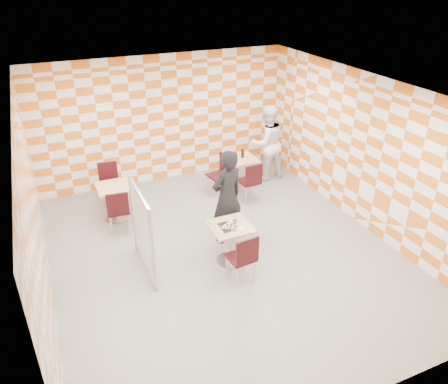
{
  "coord_description": "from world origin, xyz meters",
  "views": [
    {
      "loc": [
        -2.66,
        -6.09,
        4.77
      ],
      "look_at": [
        0.1,
        0.2,
        1.15
      ],
      "focal_mm": 35.0,
      "sensor_mm": 36.0,
      "label": 1
    }
  ],
  "objects_px": {
    "chair_main_front": "(244,256)",
    "chair_empty_near": "(118,208)",
    "chair_empty_far": "(109,180)",
    "soda_bottle": "(243,153)",
    "partition": "(142,230)",
    "second_table": "(240,168)",
    "main_table": "(230,237)",
    "sport_bottle": "(235,155)",
    "man_dark": "(227,197)",
    "chair_second_front": "(251,179)",
    "chair_second_side": "(221,171)",
    "empty_table": "(116,197)",
    "man_white": "(267,143)"
  },
  "relations": [
    {
      "from": "partition",
      "to": "man_dark",
      "type": "xyz_separation_m",
      "value": [
        1.68,
        0.27,
        0.13
      ]
    },
    {
      "from": "chair_main_front",
      "to": "partition",
      "type": "height_order",
      "value": "partition"
    },
    {
      "from": "chair_empty_near",
      "to": "soda_bottle",
      "type": "relative_size",
      "value": 4.02
    },
    {
      "from": "second_table",
      "to": "sport_bottle",
      "type": "bearing_deg",
      "value": 157.99
    },
    {
      "from": "empty_table",
      "to": "chair_second_front",
      "type": "distance_m",
      "value": 2.92
    },
    {
      "from": "sport_bottle",
      "to": "second_table",
      "type": "bearing_deg",
      "value": -22.01
    },
    {
      "from": "chair_empty_near",
      "to": "partition",
      "type": "distance_m",
      "value": 1.37
    },
    {
      "from": "main_table",
      "to": "chair_empty_near",
      "type": "distance_m",
      "value": 2.37
    },
    {
      "from": "partition",
      "to": "sport_bottle",
      "type": "bearing_deg",
      "value": 38.92
    },
    {
      "from": "partition",
      "to": "soda_bottle",
      "type": "xyz_separation_m",
      "value": [
        2.93,
        2.2,
        0.06
      ]
    },
    {
      "from": "second_table",
      "to": "chair_empty_near",
      "type": "bearing_deg",
      "value": -164.8
    },
    {
      "from": "chair_empty_far",
      "to": "man_white",
      "type": "distance_m",
      "value": 3.79
    },
    {
      "from": "chair_second_front",
      "to": "man_dark",
      "type": "xyz_separation_m",
      "value": [
        -1.11,
        -1.18,
        0.38
      ]
    },
    {
      "from": "chair_main_front",
      "to": "chair_empty_far",
      "type": "height_order",
      "value": "same"
    },
    {
      "from": "main_table",
      "to": "man_white",
      "type": "bearing_deg",
      "value": 51.37
    },
    {
      "from": "sport_bottle",
      "to": "main_table",
      "type": "bearing_deg",
      "value": -116.5
    },
    {
      "from": "main_table",
      "to": "soda_bottle",
      "type": "xyz_separation_m",
      "value": [
        1.49,
        2.6,
        0.34
      ]
    },
    {
      "from": "chair_second_front",
      "to": "chair_second_side",
      "type": "xyz_separation_m",
      "value": [
        -0.43,
        0.67,
        0.0
      ]
    },
    {
      "from": "second_table",
      "to": "partition",
      "type": "relative_size",
      "value": 0.48
    },
    {
      "from": "second_table",
      "to": "main_table",
      "type": "bearing_deg",
      "value": -119.13
    },
    {
      "from": "chair_empty_far",
      "to": "soda_bottle",
      "type": "bearing_deg",
      "value": -9.11
    },
    {
      "from": "man_white",
      "to": "chair_second_side",
      "type": "bearing_deg",
      "value": 9.53
    },
    {
      "from": "chair_second_side",
      "to": "chair_second_front",
      "type": "bearing_deg",
      "value": -57.17
    },
    {
      "from": "chair_empty_far",
      "to": "empty_table",
      "type": "bearing_deg",
      "value": -90.94
    },
    {
      "from": "partition",
      "to": "soda_bottle",
      "type": "relative_size",
      "value": 6.74
    },
    {
      "from": "sport_bottle",
      "to": "chair_empty_near",
      "type": "bearing_deg",
      "value": -163.26
    },
    {
      "from": "man_dark",
      "to": "soda_bottle",
      "type": "bearing_deg",
      "value": -138.28
    },
    {
      "from": "empty_table",
      "to": "second_table",
      "type": "bearing_deg",
      "value": 4.79
    },
    {
      "from": "chair_second_front",
      "to": "partition",
      "type": "height_order",
      "value": "partition"
    },
    {
      "from": "main_table",
      "to": "man_dark",
      "type": "bearing_deg",
      "value": 70.27
    },
    {
      "from": "chair_empty_near",
      "to": "man_white",
      "type": "height_order",
      "value": "man_white"
    },
    {
      "from": "chair_second_side",
      "to": "man_white",
      "type": "relative_size",
      "value": 0.5
    },
    {
      "from": "chair_main_front",
      "to": "chair_empty_far",
      "type": "relative_size",
      "value": 1.0
    },
    {
      "from": "man_dark",
      "to": "chair_second_side",
      "type": "bearing_deg",
      "value": -125.32
    },
    {
      "from": "empty_table",
      "to": "man_dark",
      "type": "height_order",
      "value": "man_dark"
    },
    {
      "from": "chair_empty_far",
      "to": "man_dark",
      "type": "xyz_separation_m",
      "value": [
        1.77,
        -2.41,
        0.38
      ]
    },
    {
      "from": "main_table",
      "to": "chair_empty_near",
      "type": "relative_size",
      "value": 0.81
    },
    {
      "from": "main_table",
      "to": "sport_bottle",
      "type": "relative_size",
      "value": 3.75
    },
    {
      "from": "main_table",
      "to": "chair_empty_far",
      "type": "xyz_separation_m",
      "value": [
        -1.53,
        3.08,
        0.04
      ]
    },
    {
      "from": "chair_main_front",
      "to": "chair_empty_near",
      "type": "distance_m",
      "value": 2.83
    },
    {
      "from": "partition",
      "to": "chair_main_front",
      "type": "bearing_deg",
      "value": -36.22
    },
    {
      "from": "main_table",
      "to": "empty_table",
      "type": "distance_m",
      "value": 2.78
    },
    {
      "from": "chair_empty_near",
      "to": "sport_bottle",
      "type": "height_order",
      "value": "sport_bottle"
    },
    {
      "from": "partition",
      "to": "main_table",
      "type": "bearing_deg",
      "value": -15.46
    },
    {
      "from": "chair_main_front",
      "to": "soda_bottle",
      "type": "xyz_separation_m",
      "value": [
        1.53,
        3.22,
        0.31
      ]
    },
    {
      "from": "chair_second_front",
      "to": "sport_bottle",
      "type": "xyz_separation_m",
      "value": [
        -0.04,
        0.76,
        0.29
      ]
    },
    {
      "from": "empty_table",
      "to": "soda_bottle",
      "type": "relative_size",
      "value": 3.26
    },
    {
      "from": "second_table",
      "to": "chair_second_side",
      "type": "height_order",
      "value": "chair_second_side"
    },
    {
      "from": "chair_empty_far",
      "to": "soda_bottle",
      "type": "xyz_separation_m",
      "value": [
        3.02,
        -0.48,
        0.31
      ]
    },
    {
      "from": "chair_empty_far",
      "to": "sport_bottle",
      "type": "bearing_deg",
      "value": -9.36
    }
  ]
}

